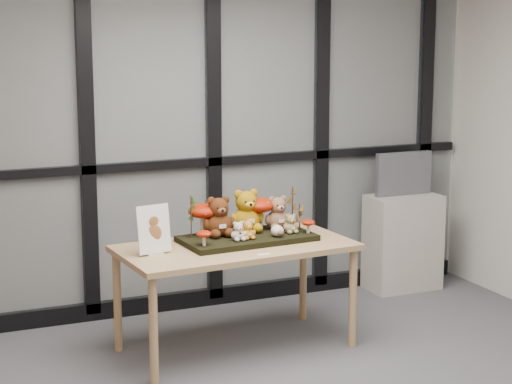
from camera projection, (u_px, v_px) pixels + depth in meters
name	position (u px, v px, depth m)	size (l,w,h in m)	color
room_shell	(318.00, 105.00, 4.01)	(5.00, 5.00, 5.00)	beige
glass_partition	(151.00, 112.00, 6.29)	(4.90, 0.06, 2.78)	#2D383F
display_table	(236.00, 255.00, 5.72)	(1.48, 0.82, 0.67)	tan
diorama_tray	(247.00, 238.00, 5.79)	(0.82, 0.41, 0.04)	black
bear_pooh_yellow	(246.00, 208.00, 5.87)	(0.23, 0.21, 0.30)	#A2710A
bear_brown_medium	(218.00, 214.00, 5.76)	(0.21, 0.19, 0.28)	#4B220D
bear_tan_back	(277.00, 211.00, 5.95)	(0.18, 0.17, 0.24)	brown
bear_small_yellow	(248.00, 229.00, 5.69)	(0.10, 0.09, 0.13)	orange
bear_white_bow	(238.00, 230.00, 5.65)	(0.10, 0.09, 0.13)	silver
bear_beige_small	(291.00, 223.00, 5.85)	(0.10, 0.09, 0.14)	#937F4E
plush_cream_hedgehog	(277.00, 230.00, 5.76)	(0.06, 0.06, 0.08)	silver
mushroom_back_left	(204.00, 218.00, 5.79)	(0.20, 0.20, 0.22)	#911704
mushroom_back_right	(259.00, 212.00, 5.94)	(0.21, 0.21, 0.23)	#911704
mushroom_front_left	(204.00, 237.00, 5.53)	(0.09, 0.09, 0.10)	#911704
mushroom_front_right	(308.00, 225.00, 5.85)	(0.09, 0.09, 0.10)	#911704
sprig_green_far_left	(191.00, 217.00, 5.71)	(0.05, 0.05, 0.26)	#15330B
sprig_green_mid_left	(206.00, 217.00, 5.81)	(0.05, 0.05, 0.22)	#15330B
sprig_dry_far_right	(293.00, 207.00, 6.01)	(0.05, 0.05, 0.26)	brown
sprig_dry_mid_right	(300.00, 217.00, 5.93)	(0.05, 0.05, 0.17)	brown
sprig_green_centre	(227.00, 218.00, 5.89)	(0.05, 0.05, 0.17)	#15330B
sign_holder	(154.00, 232.00, 5.45)	(0.21, 0.08, 0.30)	silver
label_card	(264.00, 254.00, 5.47)	(0.08, 0.03, 0.00)	white
cabinet	(403.00, 242.00, 7.05)	(0.54, 0.32, 0.73)	#AFA59C
monitor	(403.00, 174.00, 6.97)	(0.46, 0.05, 0.33)	#515359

